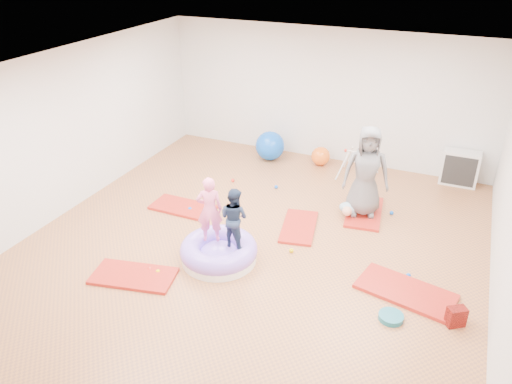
% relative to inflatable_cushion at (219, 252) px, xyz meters
% --- Properties ---
extents(room, '(7.01, 8.01, 2.81)m').
position_rel_inflatable_cushion_xyz_m(room, '(0.31, 0.40, 1.26)').
color(room, '#B0713C').
rests_on(room, ground).
extents(gym_mat_front_left, '(1.29, 0.83, 0.05)m').
position_rel_inflatable_cushion_xyz_m(gym_mat_front_left, '(-0.93, -0.89, -0.12)').
color(gym_mat_front_left, red).
rests_on(gym_mat_front_left, ground).
extents(gym_mat_mid_left, '(1.15, 0.58, 0.05)m').
position_rel_inflatable_cushion_xyz_m(gym_mat_mid_left, '(-1.33, 1.15, -0.12)').
color(gym_mat_mid_left, red).
rests_on(gym_mat_mid_left, ground).
extents(gym_mat_center_back, '(0.74, 1.17, 0.05)m').
position_rel_inflatable_cushion_xyz_m(gym_mat_center_back, '(0.82, 1.36, -0.12)').
color(gym_mat_center_back, red).
rests_on(gym_mat_center_back, ground).
extents(gym_mat_right, '(1.42, 0.91, 0.05)m').
position_rel_inflatable_cushion_xyz_m(gym_mat_right, '(2.74, 0.33, -0.12)').
color(gym_mat_right, red).
rests_on(gym_mat_right, ground).
extents(gym_mat_rear_right, '(0.74, 1.25, 0.05)m').
position_rel_inflatable_cushion_xyz_m(gym_mat_rear_right, '(1.72, 2.29, -0.12)').
color(gym_mat_rear_right, red).
rests_on(gym_mat_rear_right, ground).
extents(inflatable_cushion, '(1.18, 1.18, 0.37)m').
position_rel_inflatable_cushion_xyz_m(inflatable_cushion, '(0.00, 0.00, 0.00)').
color(inflatable_cushion, white).
rests_on(inflatable_cushion, ground).
extents(child_pink, '(0.45, 0.39, 1.05)m').
position_rel_inflatable_cushion_xyz_m(child_pink, '(-0.15, 0.05, 0.72)').
color(child_pink, pink).
rests_on(child_pink, inflatable_cushion).
extents(child_navy, '(0.52, 0.45, 0.94)m').
position_rel_inflatable_cushion_xyz_m(child_navy, '(0.24, 0.07, 0.67)').
color(child_navy, '#1D2B48').
rests_on(child_navy, inflatable_cushion).
extents(adult_caregiver, '(0.89, 0.71, 1.60)m').
position_rel_inflatable_cushion_xyz_m(adult_caregiver, '(1.69, 2.22, 0.71)').
color(adult_caregiver, '#5E5E62').
rests_on(adult_caregiver, gym_mat_rear_right).
extents(infant, '(0.36, 0.36, 0.21)m').
position_rel_inflatable_cushion_xyz_m(infant, '(1.49, 2.07, 0.01)').
color(infant, '#90BBCF').
rests_on(infant, gym_mat_rear_right).
extents(ball_pit_balls, '(3.97, 3.31, 0.07)m').
position_rel_inflatable_cushion_xyz_m(ball_pit_balls, '(0.27, 1.07, -0.11)').
color(ball_pit_balls, '#EAD000').
rests_on(ball_pit_balls, ground).
extents(exercise_ball_blue, '(0.63, 0.63, 0.63)m').
position_rel_inflatable_cushion_xyz_m(exercise_ball_blue, '(-0.72, 3.83, 0.17)').
color(exercise_ball_blue, blue).
rests_on(exercise_ball_blue, ground).
extents(exercise_ball_orange, '(0.40, 0.40, 0.40)m').
position_rel_inflatable_cushion_xyz_m(exercise_ball_orange, '(0.38, 3.99, 0.06)').
color(exercise_ball_orange, orange).
rests_on(exercise_ball_orange, ground).
extents(infant_play_gym, '(0.74, 0.71, 0.57)m').
position_rel_inflatable_cushion_xyz_m(infant_play_gym, '(1.26, 3.68, 0.24)').
color(infant_play_gym, silver).
rests_on(infant_play_gym, ground).
extents(cube_shelf, '(0.69, 0.34, 0.69)m').
position_rel_inflatable_cushion_xyz_m(cube_shelf, '(3.15, 4.19, 0.20)').
color(cube_shelf, silver).
rests_on(cube_shelf, ground).
extents(balance_disc, '(0.32, 0.32, 0.07)m').
position_rel_inflatable_cushion_xyz_m(balance_disc, '(2.65, -0.29, -0.11)').
color(balance_disc, '#186376').
rests_on(balance_disc, ground).
extents(backpack, '(0.27, 0.25, 0.27)m').
position_rel_inflatable_cushion_xyz_m(backpack, '(3.41, -0.07, -0.01)').
color(backpack, '#B8170F').
rests_on(backpack, ground).
extents(yellow_toy, '(0.20, 0.20, 0.03)m').
position_rel_inflatable_cushion_xyz_m(yellow_toy, '(-0.34, -0.05, -0.13)').
color(yellow_toy, '#EAD000').
rests_on(yellow_toy, ground).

